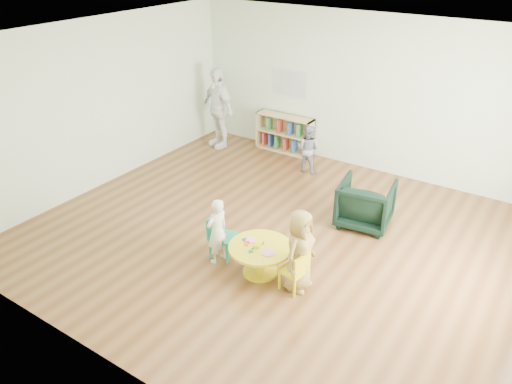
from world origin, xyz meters
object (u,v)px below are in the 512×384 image
(armchair, at_px, (365,204))
(adult_caretaker, at_px, (218,108))
(kid_chair_left, at_px, (220,234))
(bookshelf, at_px, (285,133))
(child_left, at_px, (217,231))
(child_right, at_px, (299,251))
(kid_chair_right, at_px, (296,270))
(toddler, at_px, (308,149))
(activity_table, at_px, (260,254))

(armchair, distance_m, adult_caretaker, 3.99)
(armchair, xyz_separation_m, adult_caretaker, (-3.75, 1.29, 0.46))
(kid_chair_left, height_order, bookshelf, bookshelf)
(bookshelf, height_order, child_left, child_left)
(kid_chair_left, distance_m, adult_caretaker, 4.00)
(child_left, height_order, child_right, child_right)
(kid_chair_right, xyz_separation_m, adult_caretaker, (-3.67, 3.24, 0.52))
(bookshelf, height_order, toddler, toddler)
(activity_table, relative_size, armchair, 1.05)
(kid_chair_left, bearing_deg, adult_caretaker, -149.62)
(bookshelf, relative_size, armchair, 1.53)
(activity_table, distance_m, kid_chair_right, 0.56)
(kid_chair_left, bearing_deg, bookshelf, -169.68)
(bookshelf, bearing_deg, activity_table, -63.52)
(child_right, bearing_deg, bookshelf, 33.36)
(kid_chair_left, xyz_separation_m, adult_caretaker, (-2.43, 3.14, 0.49))
(bookshelf, height_order, armchair, bookshelf)
(activity_table, bearing_deg, kid_chair_right, -5.44)
(kid_chair_right, relative_size, child_left, 0.59)
(activity_table, bearing_deg, child_right, 2.12)
(activity_table, height_order, kid_chair_right, kid_chair_right)
(activity_table, xyz_separation_m, toddler, (-0.99, 3.10, 0.16))
(kid_chair_right, xyz_separation_m, bookshelf, (-2.41, 3.77, 0.07))
(child_right, height_order, adult_caretaker, adult_caretaker)
(child_left, xyz_separation_m, adult_caretaker, (-2.49, 3.27, 0.35))
(kid_chair_left, bearing_deg, armchair, 137.21)
(activity_table, bearing_deg, adult_caretaker, 134.35)
(toddler, bearing_deg, armchair, 140.03)
(bookshelf, distance_m, armchair, 3.09)
(kid_chair_right, xyz_separation_m, armchair, (0.08, 1.95, 0.06))
(child_right, bearing_deg, kid_chair_right, -174.79)
(bookshelf, bearing_deg, kid_chair_right, -57.41)
(child_right, bearing_deg, activity_table, 92.44)
(kid_chair_left, distance_m, kid_chair_right, 1.24)
(bookshelf, relative_size, child_right, 1.11)
(kid_chair_right, bearing_deg, kid_chair_left, 95.19)
(kid_chair_right, distance_m, adult_caretaker, 4.92)
(activity_table, height_order, kid_chair_left, kid_chair_left)
(bookshelf, xyz_separation_m, armchair, (2.49, -1.82, -0.01))
(kid_chair_left, bearing_deg, toddler, 178.43)
(activity_table, xyz_separation_m, armchair, (0.64, 1.90, 0.07))
(kid_chair_right, height_order, toddler, toddler)
(child_left, bearing_deg, kid_chair_left, -146.13)
(child_left, bearing_deg, activity_table, 108.15)
(kid_chair_right, height_order, child_right, child_right)
(activity_table, relative_size, child_right, 0.76)
(toddler, bearing_deg, bookshelf, -39.16)
(bookshelf, xyz_separation_m, adult_caretaker, (-1.26, -0.53, 0.45))
(armchair, bearing_deg, toddler, -45.04)
(kid_chair_left, bearing_deg, child_left, 16.50)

